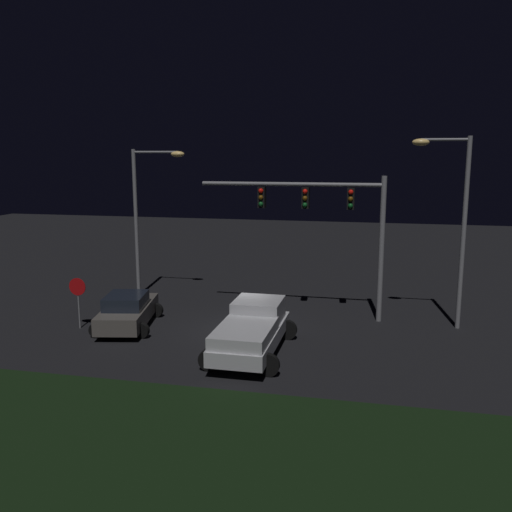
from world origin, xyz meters
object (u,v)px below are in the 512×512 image
street_lamp_right (454,210)px  street_lamp_left (146,204)px  car_sedan (128,311)px  stop_sign (78,293)px  traffic_signal_gantry (327,212)px  pickup_truck (253,327)px

street_lamp_right → street_lamp_left: bearing=171.1°
car_sedan → street_lamp_left: size_ratio=0.61×
street_lamp_right → stop_sign: bearing=-167.1°
car_sedan → traffic_signal_gantry: traffic_signal_gantry is taller
traffic_signal_gantry → street_lamp_left: bearing=168.0°
traffic_signal_gantry → street_lamp_right: (5.32, -0.30, 0.22)m
traffic_signal_gantry → street_lamp_left: (-9.48, 2.01, -0.00)m
street_lamp_left → street_lamp_right: street_lamp_right is taller
pickup_truck → street_lamp_right: size_ratio=0.66×
traffic_signal_gantry → car_sedan: bearing=-158.5°
pickup_truck → stop_sign: (-7.96, 1.28, 0.56)m
stop_sign → street_lamp_right: bearing=12.9°
pickup_truck → traffic_signal_gantry: bearing=-23.1°
street_lamp_left → street_lamp_right: (14.80, -2.31, 0.22)m
pickup_truck → car_sedan: (-5.99, 1.88, -0.26)m
traffic_signal_gantry → street_lamp_left: 9.69m
pickup_truck → street_lamp_right: street_lamp_right is taller
pickup_truck → stop_sign: bearing=81.3°
car_sedan → street_lamp_left: bearing=2.3°
car_sedan → street_lamp_right: (13.55, 2.95, 4.38)m
pickup_truck → stop_sign: size_ratio=2.43×
pickup_truck → street_lamp_right: 9.87m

